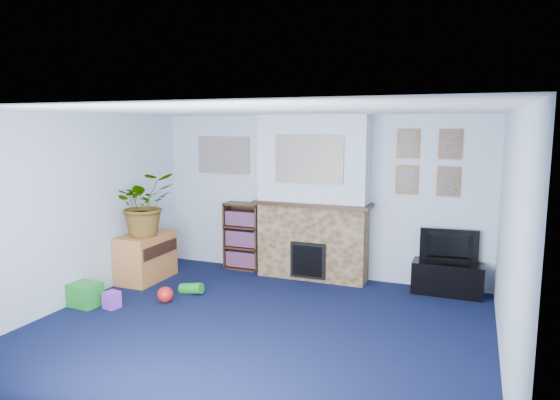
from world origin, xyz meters
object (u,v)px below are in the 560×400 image
at_px(bookshelf, 243,238).
at_px(tv_stand, 447,278).
at_px(sideboard, 146,256).
at_px(television, 449,246).

bearing_deg(bookshelf, tv_stand, -1.43).
bearing_deg(bookshelf, sideboard, -136.14).
xyz_separation_m(tv_stand, sideboard, (-4.15, -0.96, 0.12)).
distance_m(tv_stand, bookshelf, 3.08).
height_order(tv_stand, bookshelf, bookshelf).
distance_m(television, bookshelf, 3.08).
distance_m(television, sideboard, 4.27).
distance_m(tv_stand, television, 0.43).
distance_m(bookshelf, sideboard, 1.50).
bearing_deg(television, bookshelf, -6.47).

